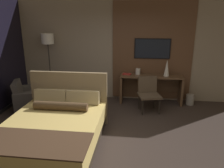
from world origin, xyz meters
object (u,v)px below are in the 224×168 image
(bed, at_px, (54,130))
(desk_chair, at_px, (148,91))
(tv, at_px, (152,49))
(desk, at_px, (151,84))
(floor_lamp, at_px, (48,44))
(armchair_by_window, at_px, (30,99))
(waste_bin, at_px, (190,100))
(vase_tall, at_px, (167,68))
(vase_short, at_px, (138,71))
(book, at_px, (127,74))

(bed, relative_size, desk_chair, 2.49)
(tv, bearing_deg, desk, -90.00)
(bed, height_order, floor_lamp, floor_lamp)
(floor_lamp, bearing_deg, armchair_by_window, -108.49)
(waste_bin, bearing_deg, tv, 167.14)
(desk, bearing_deg, vase_tall, -6.42)
(tv, distance_m, vase_short, 0.74)
(desk, height_order, tv, tv)
(armchair_by_window, relative_size, book, 4.13)
(tv, xyz_separation_m, waste_bin, (1.08, -0.25, -1.35))
(bed, relative_size, waste_bin, 7.77)
(bed, xyz_separation_m, desk, (1.88, 2.44, 0.21))
(desk, relative_size, tv, 1.73)
(bed, height_order, desk, bed)
(bed, distance_m, desk, 3.09)
(armchair_by_window, bearing_deg, bed, -162.56)
(bed, relative_size, floor_lamp, 1.15)
(desk_chair, relative_size, floor_lamp, 0.46)
(bed, bearing_deg, floor_lamp, 112.65)
(desk, xyz_separation_m, vase_tall, (0.39, -0.04, 0.48))
(tv, xyz_separation_m, vase_short, (-0.37, -0.15, -0.62))
(bed, distance_m, tv, 3.44)
(tv, relative_size, vase_short, 5.94)
(tv, bearing_deg, waste_bin, -12.86)
(waste_bin, bearing_deg, vase_tall, 179.45)
(tv, bearing_deg, book, -162.04)
(desk, bearing_deg, armchair_by_window, -164.83)
(vase_tall, height_order, waste_bin, vase_tall)
(floor_lamp, bearing_deg, vase_tall, 0.20)
(desk_chair, height_order, armchair_by_window, desk_chair)
(floor_lamp, height_order, book, floor_lamp)
(desk_chair, relative_size, book, 3.47)
(vase_tall, xyz_separation_m, vase_short, (-0.77, 0.09, -0.14))
(bed, xyz_separation_m, floor_lamp, (-0.99, 2.38, 1.28))
(waste_bin, bearing_deg, armchair_by_window, -169.26)
(desk, bearing_deg, vase_short, 173.24)
(vase_tall, height_order, vase_short, vase_tall)
(tv, relative_size, book, 3.89)
(desk, height_order, armchair_by_window, desk)
(desk_chair, xyz_separation_m, book, (-0.58, 0.55, 0.29))
(desk, distance_m, floor_lamp, 3.07)
(bed, height_order, desk_chair, bed)
(vase_tall, bearing_deg, bed, -133.56)
(book, height_order, waste_bin, book)
(desk, xyz_separation_m, armchair_by_window, (-3.14, -0.85, -0.27))
(bed, xyz_separation_m, tv, (1.88, 2.64, 1.17))
(tv, bearing_deg, bed, -125.54)
(bed, relative_size, vase_short, 13.19)
(armchair_by_window, xyz_separation_m, floor_lamp, (0.27, 0.80, 1.34))
(desk_chair, bearing_deg, book, 123.58)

